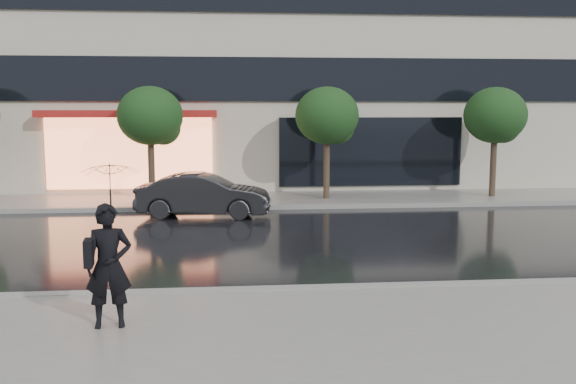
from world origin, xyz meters
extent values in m
plane|color=black|center=(0.00, 0.00, 0.00)|extent=(120.00, 120.00, 0.00)
cube|color=slate|center=(0.00, -3.25, 0.06)|extent=(60.00, 4.50, 0.12)
cube|color=slate|center=(0.00, 10.25, 0.06)|extent=(60.00, 3.50, 0.12)
cube|color=gray|center=(0.00, -1.00, 0.07)|extent=(60.00, 0.25, 0.14)
cube|color=gray|center=(0.00, 8.50, 0.07)|extent=(60.00, 0.25, 0.14)
cube|color=black|center=(0.00, 11.94, 4.30)|extent=(28.00, 0.12, 1.60)
cube|color=#FF8C59|center=(-4.00, 11.92, 1.60)|extent=(6.00, 0.10, 2.60)
cube|color=maroon|center=(-4.00, 11.59, 3.05)|extent=(6.40, 0.70, 0.25)
cube|color=black|center=(5.00, 11.94, 1.60)|extent=(7.00, 0.10, 2.60)
cylinder|color=#33261C|center=(-3.00, 10.00, 1.10)|extent=(0.22, 0.22, 2.20)
ellipsoid|color=black|center=(-3.00, 10.00, 3.00)|extent=(2.20, 2.20, 1.98)
sphere|color=black|center=(-2.60, 10.20, 2.60)|extent=(1.20, 1.20, 1.20)
cylinder|color=#33261C|center=(3.00, 10.00, 1.10)|extent=(0.22, 0.22, 2.20)
ellipsoid|color=black|center=(3.00, 10.00, 3.00)|extent=(2.20, 2.20, 1.98)
sphere|color=black|center=(3.40, 10.20, 2.60)|extent=(1.20, 1.20, 1.20)
cylinder|color=#33261C|center=(9.00, 10.00, 1.10)|extent=(0.22, 0.22, 2.20)
ellipsoid|color=black|center=(9.00, 10.00, 3.00)|extent=(2.20, 2.20, 1.98)
sphere|color=black|center=(9.40, 10.20, 2.60)|extent=(1.20, 1.20, 1.20)
imported|color=black|center=(-1.15, 7.31, 0.66)|extent=(4.12, 1.87, 1.31)
imported|color=black|center=(-2.14, -2.74, 1.03)|extent=(0.70, 0.50, 1.81)
imported|color=#3D0B19|center=(-2.08, -2.74, 2.14)|extent=(0.94, 0.95, 0.78)
cylinder|color=black|center=(-2.08, -2.74, 1.69)|extent=(0.02, 0.02, 0.91)
cube|color=black|center=(-2.40, -2.83, 1.24)|extent=(0.16, 0.35, 0.39)
camera|label=1|loc=(-0.40, -11.98, 3.31)|focal=40.00mm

